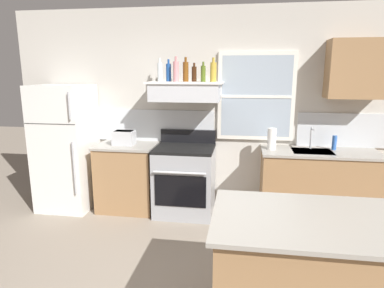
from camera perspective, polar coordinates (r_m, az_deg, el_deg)
back_wall at (r=4.57m, az=2.98°, el=5.78°), size 5.40×0.11×2.70m
refrigerator at (r=4.88m, az=-20.76°, el=-0.58°), size 0.70×0.72×1.70m
counter_left_of_stove at (r=4.69m, az=-10.89°, el=-5.49°), size 0.79×0.63×0.91m
toaster at (r=4.54m, az=-11.56°, el=1.10°), size 0.30×0.20×0.19m
stove_range at (r=4.45m, az=-1.25°, el=-6.12°), size 0.76×0.69×1.09m
range_hood_shelf at (r=4.32m, az=-1.10°, el=9.03°), size 0.96×0.52×0.24m
bottle_clear_tall at (r=4.44m, az=-5.51°, el=12.23°), size 0.06×0.06×0.30m
bottle_blue_liqueur at (r=4.40m, az=-4.03°, el=12.17°), size 0.07×0.07×0.28m
bottle_rose_pink at (r=4.29m, az=-2.77°, el=12.36°), size 0.07×0.07×0.31m
bottle_amber_wine at (r=4.32m, az=-1.09°, el=12.33°), size 0.07×0.07×0.30m
bottle_brown_stout at (r=4.32m, az=0.37°, el=11.94°), size 0.06×0.06×0.23m
bottle_olive_oil_square at (r=4.24m, az=1.93°, el=11.99°), size 0.06×0.06×0.25m
bottle_champagne_gold_foil at (r=4.23m, az=3.67°, el=12.26°), size 0.08×0.08×0.29m
counter_right_with_sink at (r=4.53m, az=20.68°, el=-6.71°), size 1.43×0.63×0.91m
sink_faucet at (r=4.45m, az=19.79°, el=1.39°), size 0.03×0.17×0.28m
paper_towel_roll at (r=4.29m, az=13.49°, el=0.86°), size 0.11×0.11×0.27m
dish_soap_bottle at (r=4.53m, az=23.18°, el=0.21°), size 0.06×0.06×0.18m
kitchen_island at (r=2.65m, az=19.79°, el=-20.78°), size 1.40×0.90×0.91m
upper_cabinet_right at (r=4.53m, az=26.16°, el=11.45°), size 0.64×0.32×0.70m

